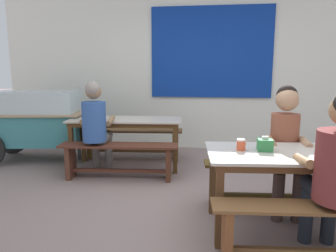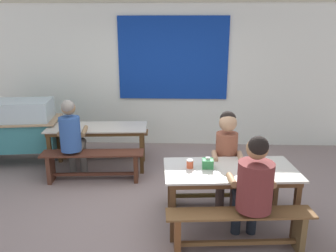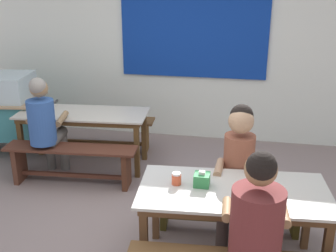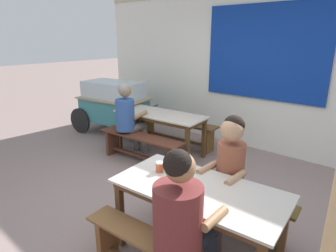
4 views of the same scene
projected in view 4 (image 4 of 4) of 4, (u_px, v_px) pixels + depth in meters
ground_plane at (163, 201)px, 3.65m from camera, size 40.00×40.00×0.00m
backdrop_wall at (258, 64)px, 5.02m from camera, size 7.44×0.23×2.95m
dining_table_far at (160, 118)px, 4.97m from camera, size 1.67×0.77×0.73m
dining_table_near at (199, 195)px, 2.55m from camera, size 1.58×0.87×0.73m
bench_far_back at (177, 128)px, 5.47m from camera, size 1.66×0.45×0.47m
bench_far_front at (140, 145)px, 4.66m from camera, size 1.57×0.43×0.47m
bench_near_back at (222, 201)px, 3.06m from camera, size 1.51×0.36×0.47m
food_cart at (113, 103)px, 6.04m from camera, size 1.88×1.05×1.11m
person_right_near_table at (226, 169)px, 2.84m from camera, size 0.40×0.54×1.28m
person_left_back_turned at (129, 116)px, 4.78m from camera, size 0.45×0.58×1.29m
person_near_front at (183, 216)px, 2.09m from camera, size 0.48×0.58×1.29m
tissue_box at (177, 172)px, 2.69m from camera, size 0.13×0.13×0.13m
condiment_jar at (160, 167)px, 2.80m from camera, size 0.08×0.08×0.10m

